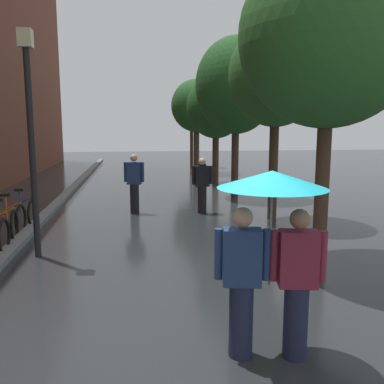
% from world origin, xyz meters
% --- Properties ---
extents(ground_plane, '(80.00, 80.00, 0.00)m').
position_xyz_m(ground_plane, '(0.00, 0.00, 0.00)').
color(ground_plane, '#26282B').
extents(kerb_strip, '(0.30, 36.00, 0.12)m').
position_xyz_m(kerb_strip, '(-3.20, 10.00, 0.06)').
color(kerb_strip, slate).
rests_on(kerb_strip, ground).
extents(street_tree_0, '(3.16, 3.16, 5.63)m').
position_xyz_m(street_tree_0, '(2.66, 2.72, 4.02)').
color(street_tree_0, '#473323').
rests_on(street_tree_0, ground).
extents(street_tree_1, '(2.47, 2.47, 5.19)m').
position_xyz_m(street_tree_1, '(2.98, 6.24, 3.81)').
color(street_tree_1, '#473323').
rests_on(street_tree_1, ground).
extents(street_tree_2, '(2.91, 2.91, 5.67)m').
position_xyz_m(street_tree_2, '(2.94, 10.26, 3.94)').
color(street_tree_2, '#473323').
rests_on(street_tree_2, ground).
extents(street_tree_3, '(2.61, 2.61, 4.82)m').
position_xyz_m(street_tree_3, '(2.94, 13.82, 3.39)').
color(street_tree_3, '#473323').
rests_on(street_tree_3, ground).
extents(street_tree_4, '(2.77, 2.77, 5.10)m').
position_xyz_m(street_tree_4, '(2.75, 18.17, 3.65)').
color(street_tree_4, '#473323').
rests_on(street_tree_4, ground).
extents(street_tree_5, '(2.33, 2.33, 4.88)m').
position_xyz_m(street_tree_5, '(2.97, 21.58, 3.61)').
color(street_tree_5, '#473323').
rests_on(street_tree_5, ground).
extents(parked_bicycle_5, '(1.15, 0.81, 0.96)m').
position_xyz_m(parked_bicycle_5, '(-3.78, 6.34, 0.38)').
color(parked_bicycle_5, black).
rests_on(parked_bicycle_5, ground).
extents(couple_under_umbrella, '(1.15, 1.13, 2.02)m').
position_xyz_m(couple_under_umbrella, '(0.66, -0.27, 1.36)').
color(couple_under_umbrella, '#1E233D').
rests_on(couple_under_umbrella, ground).
extents(street_lamp_post, '(0.24, 0.24, 4.20)m').
position_xyz_m(street_lamp_post, '(-2.60, 3.71, 2.46)').
color(street_lamp_post, black).
rests_on(street_lamp_post, ground).
extents(pedestrian_walking_midground, '(0.58, 0.29, 1.72)m').
position_xyz_m(pedestrian_walking_midground, '(-0.73, 7.57, 0.88)').
color(pedestrian_walking_midground, black).
rests_on(pedestrian_walking_midground, ground).
extents(pedestrian_walking_far, '(0.59, 0.34, 1.61)m').
position_xyz_m(pedestrian_walking_far, '(1.22, 7.31, 0.86)').
color(pedestrian_walking_far, black).
rests_on(pedestrian_walking_far, ground).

